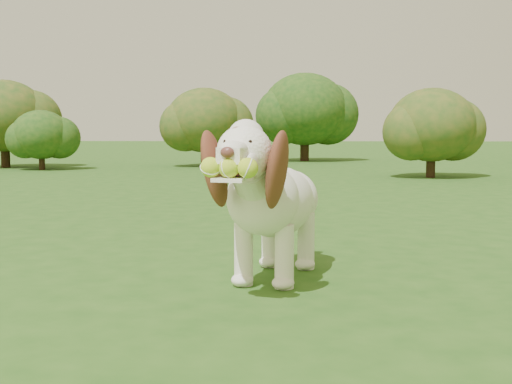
{
  "coord_description": "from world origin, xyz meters",
  "views": [
    {
      "loc": [
        -0.01,
        -3.81,
        0.78
      ],
      "look_at": [
        -0.17,
        -0.8,
        0.49
      ],
      "focal_mm": 45.0,
      "sensor_mm": 36.0,
      "label": 1
    }
  ],
  "objects": [
    {
      "name": "shrub_b",
      "position": [
        -1.82,
        9.73,
        0.98
      ],
      "size": [
        1.6,
        1.6,
        1.66
      ],
      "color": "#382314",
      "rests_on": "ground"
    },
    {
      "name": "ground",
      "position": [
        0.0,
        0.0,
        0.0
      ],
      "size": [
        80.0,
        80.0,
        0.0
      ],
      "primitive_type": "plane",
      "color": "#244F16",
      "rests_on": "ground"
    },
    {
      "name": "shrub_c",
      "position": [
        2.29,
        6.76,
        0.85
      ],
      "size": [
        1.4,
        1.4,
        1.45
      ],
      "color": "#382314",
      "rests_on": "ground"
    },
    {
      "name": "shrub_i",
      "position": [
        0.36,
        12.2,
        1.28
      ],
      "size": [
        2.1,
        2.1,
        2.18
      ],
      "color": "#382314",
      "rests_on": "ground"
    },
    {
      "name": "shrub_e",
      "position": [
        -5.89,
        9.17,
        1.06
      ],
      "size": [
        1.74,
        1.74,
        1.8
      ],
      "color": "#382314",
      "rests_on": "ground"
    },
    {
      "name": "dog",
      "position": [
        -0.1,
        -0.55,
        0.44
      ],
      "size": [
        0.63,
        1.26,
        0.83
      ],
      "rotation": [
        0.0,
        0.0,
        -0.26
      ],
      "color": "white",
      "rests_on": "ground"
    },
    {
      "name": "shrub_a",
      "position": [
        -4.83,
        8.42,
        0.68
      ],
      "size": [
        1.12,
        1.12,
        1.16
      ],
      "color": "#382314",
      "rests_on": "ground"
    }
  ]
}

